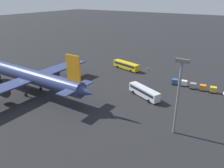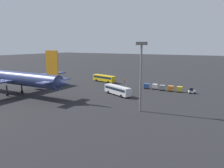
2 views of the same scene
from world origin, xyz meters
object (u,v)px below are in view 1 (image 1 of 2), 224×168
object	(u,v)px
cargo_cart_yellow	(213,89)
cargo_cart_white	(184,83)
cargo_cart_orange	(203,87)
shuttle_bus_far	(144,91)
cargo_cart_grey	(193,86)
airplane	(28,76)
cargo_cart_blue	(175,81)
shuttle_bus_near	(126,65)
worker_person	(148,69)

from	to	relation	value
cargo_cart_yellow	cargo_cart_white	xyz separation A→B (m)	(9.51, -0.59, 0.00)
cargo_cart_orange	cargo_cart_white	bearing A→B (deg)	-6.05
cargo_cart_yellow	cargo_cart_white	distance (m)	9.53
shuttle_bus_far	cargo_cart_grey	world-z (taller)	shuttle_bus_far
cargo_cart_white	airplane	bearing A→B (deg)	38.36
shuttle_bus_far	cargo_cart_blue	xyz separation A→B (m)	(-4.89, -15.18, -0.68)
cargo_cart_yellow	cargo_cart_grey	world-z (taller)	same
cargo_cart_yellow	shuttle_bus_far	bearing A→B (deg)	40.51
shuttle_bus_near	worker_person	world-z (taller)	shuttle_bus_near
shuttle_bus_far	cargo_cart_white	distance (m)	17.57
shuttle_bus_far	cargo_cart_blue	world-z (taller)	shuttle_bus_far
cargo_cart_yellow	cargo_cart_orange	distance (m)	3.17
cargo_cart_grey	cargo_cart_blue	bearing A→B (deg)	-3.37
cargo_cart_orange	cargo_cart_white	xyz separation A→B (m)	(6.34, -0.67, 0.00)
worker_person	cargo_cart_orange	bearing A→B (deg)	158.70
cargo_cart_grey	cargo_cart_white	xyz separation A→B (m)	(3.17, -0.79, 0.00)
shuttle_bus_far	cargo_cart_grey	size ratio (longest dim) A/B	5.33
airplane	cargo_cart_blue	bearing A→B (deg)	-139.64
shuttle_bus_near	cargo_cart_yellow	bearing A→B (deg)	-175.19
shuttle_bus_far	cargo_cart_white	world-z (taller)	shuttle_bus_far
cargo_cart_blue	worker_person	bearing A→B (deg)	-32.40
shuttle_bus_far	cargo_cart_white	size ratio (longest dim) A/B	5.33
worker_person	cargo_cart_yellow	xyz separation A→B (m)	(-26.80, 9.13, 0.32)
shuttle_bus_near	cargo_cart_orange	xyz separation A→B (m)	(-32.57, 5.94, -0.66)
worker_person	cargo_cart_white	bearing A→B (deg)	153.71
worker_person	cargo_cart_orange	distance (m)	25.36
shuttle_bus_far	cargo_cart_orange	world-z (taller)	shuttle_bus_far
airplane	shuttle_bus_near	distance (m)	40.72
cargo_cart_grey	cargo_cart_white	size ratio (longest dim) A/B	1.00
cargo_cart_orange	cargo_cart_blue	distance (m)	9.52
shuttle_bus_near	cargo_cart_grey	world-z (taller)	shuttle_bus_near
airplane	cargo_cart_yellow	distance (m)	59.93
cargo_cart_orange	worker_person	bearing A→B (deg)	-21.30
worker_person	cargo_cart_grey	xyz separation A→B (m)	(-20.46, 9.33, 0.32)
cargo_cart_orange	cargo_cart_grey	size ratio (longest dim) A/B	1.00
cargo_cart_white	cargo_cart_orange	bearing A→B (deg)	173.95
airplane	cargo_cart_blue	world-z (taller)	airplane
worker_person	airplane	bearing A→B (deg)	59.94
cargo_cart_grey	cargo_cart_yellow	bearing A→B (deg)	-178.18
airplane	cargo_cart_grey	bearing A→B (deg)	-144.26
airplane	cargo_cart_grey	size ratio (longest dim) A/B	23.84
cargo_cart_yellow	cargo_cart_orange	size ratio (longest dim) A/B	1.00
shuttle_bus_near	cargo_cart_orange	bearing A→B (deg)	-176.23
worker_person	cargo_cart_blue	xyz separation A→B (m)	(-14.11, 8.96, 0.32)
airplane	shuttle_bus_near	world-z (taller)	airplane
airplane	worker_person	bearing A→B (deg)	-119.96
cargo_cart_yellow	airplane	bearing A→B (deg)	32.25
shuttle_bus_near	cargo_cart_yellow	xyz separation A→B (m)	(-35.74, 5.85, -0.66)
worker_person	cargo_cart_yellow	world-z (taller)	cargo_cart_yellow
shuttle_bus_near	cargo_cart_grey	bearing A→B (deg)	-177.53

